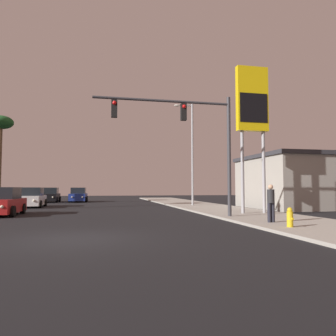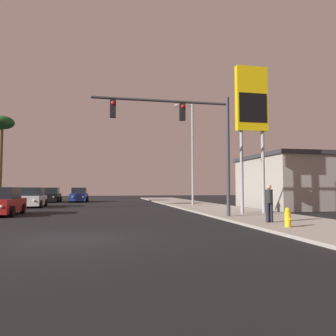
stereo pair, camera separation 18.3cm
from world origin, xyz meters
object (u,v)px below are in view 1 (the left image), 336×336
Objects in this scene: car_red at (2,203)px; pedestrian_on_sidewalk at (271,202)px; car_white at (32,198)px; palm_tree_mid at (1,127)px; fire_hydrant at (290,218)px; car_blue at (78,195)px; car_black at (50,196)px; street_lamp at (191,149)px; traffic_light_mast at (192,130)px; gas_station_sign at (252,107)px.

car_red is 15.33m from pedestrian_on_sidewalk.
palm_tree_mid reaches higher than car_white.
palm_tree_mid is at bearing 125.86° from fire_hydrant.
car_blue is 10.54m from car_white.
car_red is at bearing 89.36° from car_black.
palm_tree_mid is at bearing 49.61° from car_black.
traffic_light_mast is at bearing -105.78° from street_lamp.
fire_hydrant is (12.88, -18.21, -0.27)m from car_white.
gas_station_sign is at bearing 74.47° from fire_hydrant.
pedestrian_on_sidewalk is at bearing -51.60° from traffic_light_mast.
traffic_light_mast is (10.44, -4.59, 3.97)m from car_red.
pedestrian_on_sidewalk is (13.10, -7.95, 0.27)m from car_red.
street_lamp is at bearing 137.63° from car_black.
palm_tree_mid is at bearing 128.25° from traffic_light_mast.
car_blue and car_red have the same top height.
street_lamp reaches higher than palm_tree_mid.
traffic_light_mast is 7.09m from fire_hydrant.
car_black is 29.60m from pedestrian_on_sidewalk.
gas_station_sign is (14.82, -2.87, 5.86)m from car_red.
gas_station_sign is (14.77, -11.40, 5.86)m from car_white.
palm_tree_mid reaches higher than fire_hydrant.
gas_station_sign is at bearing 71.33° from pedestrian_on_sidewalk.
car_white is (0.05, 8.53, 0.00)m from car_red.
gas_station_sign is at bearing 21.37° from traffic_light_mast.
car_red is at bearing 89.33° from car_white.
pedestrian_on_sidewalk is (-1.72, -5.08, -5.58)m from gas_station_sign.
car_black is at bearing 137.81° from street_lamp.
palm_tree_mid is (-18.83, 16.62, 1.06)m from gas_station_sign.
gas_station_sign is 9.36m from fire_hydrant.
gas_station_sign is (4.38, 1.71, 1.89)m from traffic_light_mast.
car_red is 16.15m from fire_hydrant.
pedestrian_on_sidewalk is at bearing 128.05° from car_white.
car_black is 18.63m from street_lamp.
car_white is at bearing 142.35° from gas_station_sign.
traffic_light_mast is at bearing 108.82° from car_blue.
street_lamp is 15.02m from pedestrian_on_sidewalk.
gas_station_sign reaches higher than palm_tree_mid.
car_red is at bearing -154.41° from street_lamp.
palm_tree_mid reaches higher than car_blue.
traffic_light_mast is (7.14, -23.13, 3.97)m from car_blue.
car_red is 15.67m from street_lamp.
car_white is (-3.25, -10.02, 0.00)m from car_blue.
fire_hydrant is at bearing 124.92° from car_white.
car_white is at bearing 73.70° from car_blue.
car_red is 0.48× the size of gas_station_sign.
car_blue is at bearing 107.15° from traffic_light_mast.
gas_station_sign is 25.14m from palm_tree_mid.
car_blue is 29.83m from fire_hydrant.
car_white is 14.35m from street_lamp.
gas_station_sign is 7.74m from pedestrian_on_sidewalk.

